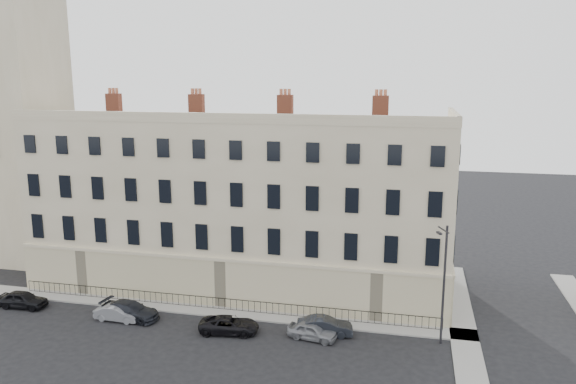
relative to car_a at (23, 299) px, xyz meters
name	(u,v)px	position (x,y,z in m)	size (l,w,h in m)	color
ground	(274,349)	(21.81, -2.37, -0.69)	(160.00, 160.00, 0.00)	black
terrace	(242,202)	(15.84, 9.59, 6.81)	(36.22, 12.22, 17.00)	#BBAC8B
church_tower	(12,75)	(-8.19, 11.62, 17.98)	(8.00, 8.13, 44.00)	#BBAC8B
pavement_terrace	(171,307)	(11.81, 2.63, -0.63)	(48.00, 2.00, 0.12)	gray
pavement_east_return	(461,318)	(34.81, 5.63, -0.63)	(2.00, 24.00, 0.12)	gray
railings	(219,304)	(15.81, 3.03, -0.13)	(35.00, 0.04, 0.96)	black
car_a	(23,299)	(0.00, 0.00, 0.00)	(1.62, 4.02, 1.37)	black
car_b	(118,313)	(8.85, -0.54, -0.09)	(1.26, 3.62, 1.19)	gray
car_c	(130,310)	(9.64, -0.06, 0.00)	(1.92, 4.72, 1.37)	black
car_d	(229,325)	(17.94, -0.66, -0.08)	(2.02, 4.38, 1.22)	black
car_e	(312,331)	(24.09, -0.32, -0.07)	(1.45, 3.60, 1.23)	gray
car_f	(325,326)	(24.86, 0.52, -0.01)	(1.42, 4.08, 1.34)	black
streetlamp	(444,280)	(33.04, 0.91, 4.10)	(0.86, 1.77, 8.63)	#303035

